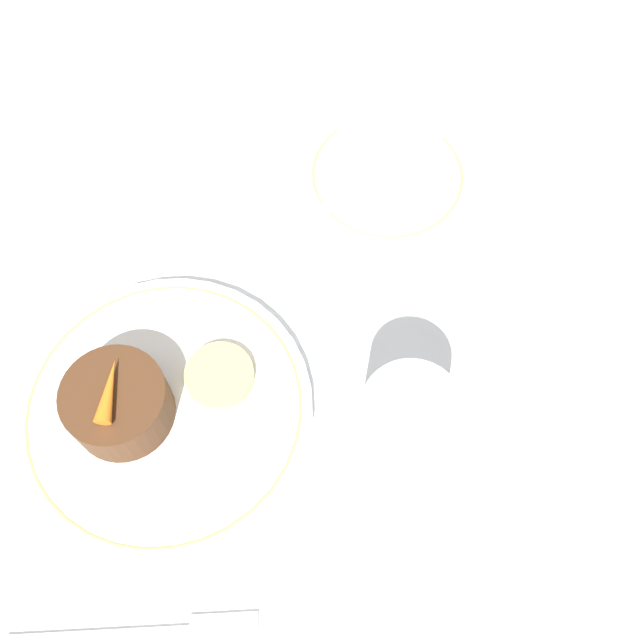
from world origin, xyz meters
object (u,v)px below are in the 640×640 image
Objects in this scene: coffee_cup at (388,154)px; wine_glass at (407,425)px; dinner_plate at (166,410)px; dessert_cake at (118,404)px; fork at (162,632)px.

wine_glass is at bearing 3.18° from coffee_cup.
dinner_plate is 0.30m from coffee_cup.
coffee_cup is 0.98× the size of wine_glass.
wine_glass is at bearing 82.38° from dinner_plate.
dessert_cake is (0.25, -0.20, -0.01)m from coffee_cup.
wine_glass reaches higher than fork.
coffee_cup is at bearing -176.82° from wine_glass.
fork is at bearing 17.78° from dessert_cake.
dinner_plate is 2.02× the size of wine_glass.
dessert_cake is at bearing -94.97° from wine_glass.
dinner_plate is 0.04m from dessert_cake.
dessert_cake is (-0.02, -0.22, -0.04)m from wine_glass.
coffee_cup is at bearing 140.27° from dessert_cake.
dessert_cake is at bearing -162.22° from fork.
wine_glass is (0.27, 0.01, 0.04)m from coffee_cup.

